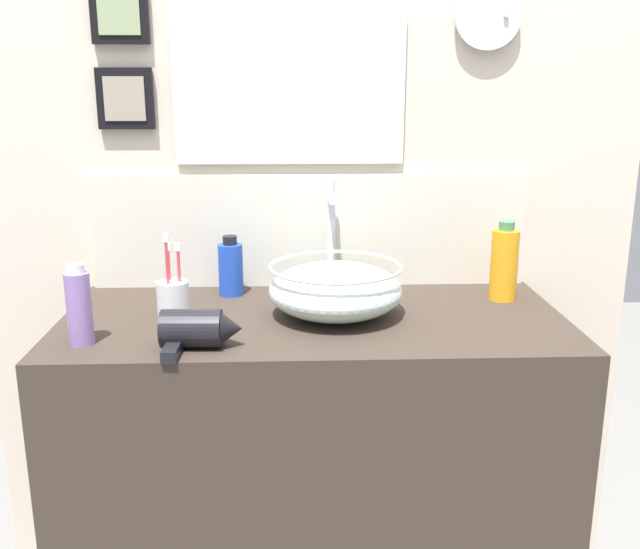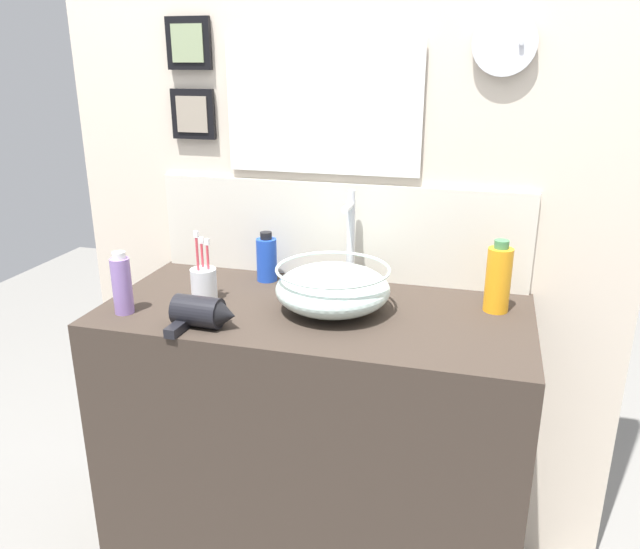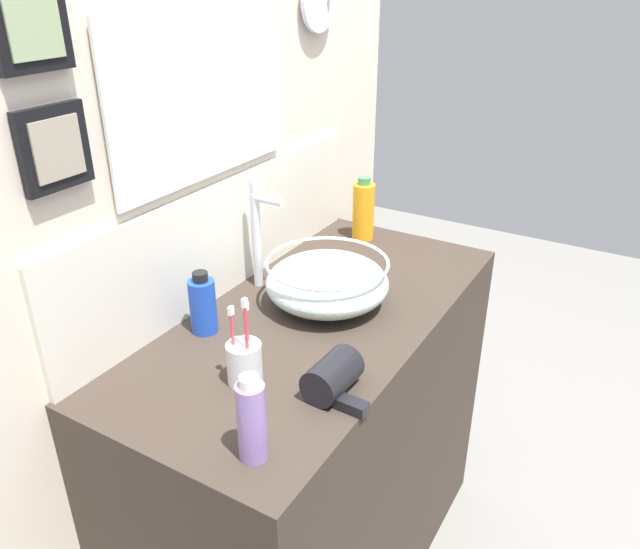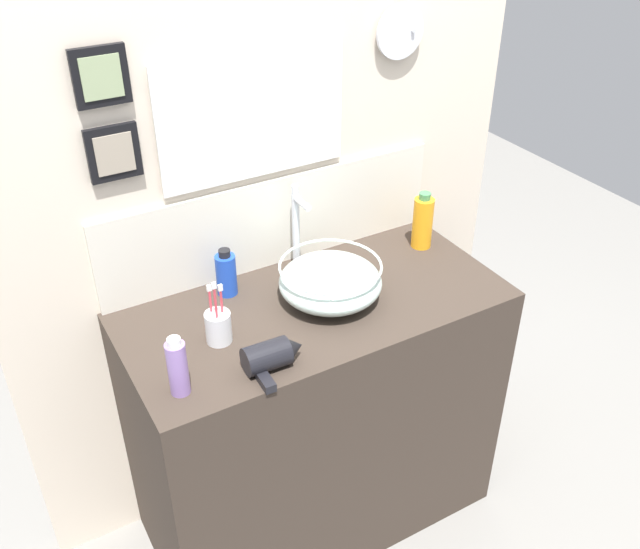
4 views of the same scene
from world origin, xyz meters
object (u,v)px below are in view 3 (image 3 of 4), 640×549
Objects in this scene: glass_bowl_sink at (327,282)px; spray_bottle at (252,420)px; hair_drier at (337,373)px; toothbrush_cup at (244,362)px; faucet at (258,230)px; shampoo_bottle at (203,305)px; lotion_bottle at (363,210)px.

spray_bottle reaches higher than glass_bowl_sink.
toothbrush_cup reaches higher than hair_drier.
faucet is 0.44m from toothbrush_cup.
faucet is 0.27m from shampoo_bottle.
glass_bowl_sink is at bearing 16.78° from spray_bottle.
glass_bowl_sink is at bearing 2.95° from toothbrush_cup.
hair_drier is (-0.29, -0.19, -0.03)m from glass_bowl_sink.
glass_bowl_sink is 1.81× the size of spray_bottle.
shampoo_bottle is at bearing 84.49° from hair_drier.
hair_drier is 0.82× the size of toothbrush_cup.
hair_drier is 1.09× the size of shampoo_bottle.
spray_bottle is at bearing 172.70° from hair_drier.
glass_bowl_sink is 1.56× the size of lotion_bottle.
shampoo_bottle is 0.68m from lotion_bottle.
faucet is 1.73× the size of hair_drier.
shampoo_bottle is 0.77× the size of lotion_bottle.
faucet is 1.46× the size of lotion_bottle.
shampoo_bottle is at bearing 50.90° from spray_bottle.
lotion_bottle reaches higher than spray_bottle.
glass_bowl_sink is 1.85× the size of hair_drier.
spray_bottle is at bearing -129.10° from shampoo_bottle.
lotion_bottle reaches higher than shampoo_bottle.
lotion_bottle is (0.42, -0.09, -0.07)m from faucet.
lotion_bottle is at bearing 16.14° from spray_bottle.
toothbrush_cup is (-0.37, -0.22, -0.11)m from faucet.
hair_drier is at bearing -126.20° from faucet.
toothbrush_cup is 1.03× the size of lotion_bottle.
faucet is 1.89× the size of shampoo_bottle.
toothbrush_cup reaches higher than glass_bowl_sink.
spray_bottle is (-0.24, 0.03, 0.04)m from hair_drier.
shampoo_bottle is (0.11, 0.20, 0.02)m from toothbrush_cup.
toothbrush_cup is at bearing -170.31° from lotion_bottle.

